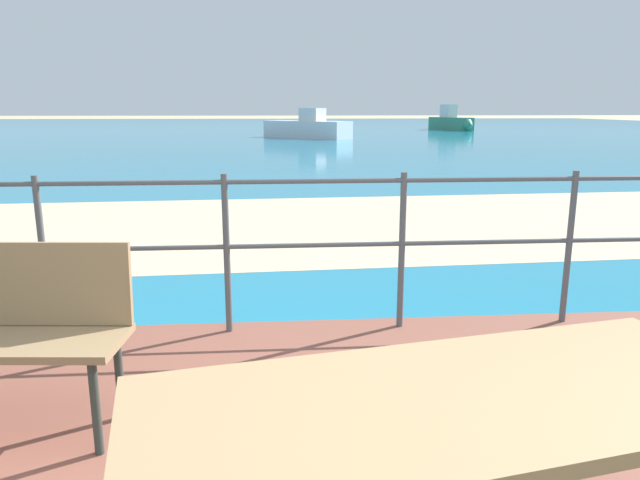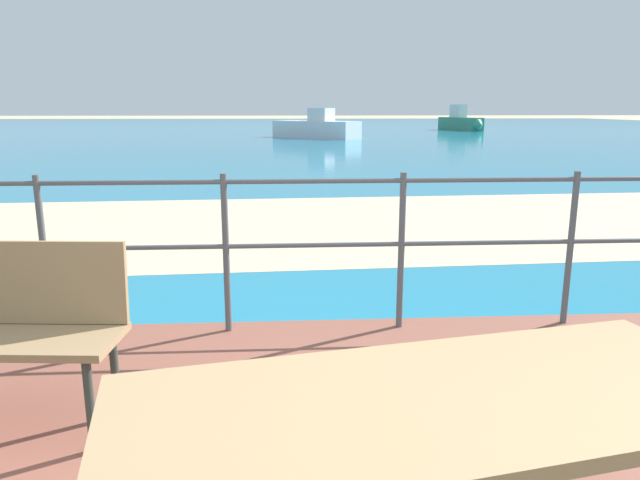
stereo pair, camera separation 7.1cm
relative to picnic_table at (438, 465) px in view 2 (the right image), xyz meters
name	(u,v)px [view 2 (the right image)]	position (x,y,z in m)	size (l,w,h in m)	color
sea_water	(286,130)	(-0.19, 40.02, -0.64)	(90.00, 90.00, 0.01)	teal
beach_strip	(299,225)	(-0.19, 6.40, -0.64)	(54.00, 4.61, 0.01)	beige
picnic_table	(438,465)	(0.00, 0.00, 0.00)	(1.91, 1.67, 0.79)	#8C704C
railing_fence	(314,234)	(-0.19, 2.46, 0.08)	(5.94, 0.04, 1.08)	#4C5156
boat_near	(314,128)	(1.23, 29.49, -0.13)	(4.71, 4.45, 1.53)	silver
boat_mid	(461,122)	(12.07, 39.57, -0.06)	(2.04, 5.11, 1.77)	#338466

